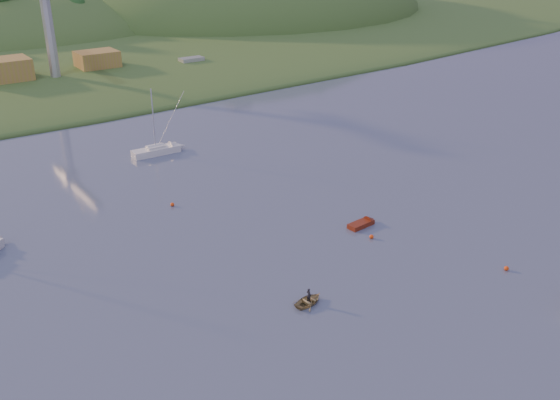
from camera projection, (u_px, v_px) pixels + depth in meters
hill_right at (236, 16)px, 241.60m from camera, size 150.00×130.00×60.00m
wharf at (68, 80)px, 139.08m from camera, size 42.00×16.00×2.40m
shed_west at (3, 71)px, 131.43m from camera, size 11.00×8.00×4.80m
shed_east at (97, 60)px, 143.52m from camera, size 9.00×7.00×4.00m
dock_crane at (48, 8)px, 128.28m from camera, size 3.20×28.00×20.30m
sailboat_far at (156, 150)px, 98.03m from camera, size 7.63×2.50×10.50m
canoe at (309, 301)px, 59.74m from camera, size 3.48×2.73×0.65m
paddler at (309, 297)px, 59.58m from camera, size 0.43×0.57×1.44m
red_tender at (365, 222)px, 75.40m from camera, size 4.15×1.71×1.38m
work_vessel at (192, 67)px, 151.61m from camera, size 13.55×4.92×3.48m
buoy_0 at (506, 268)px, 65.48m from camera, size 0.50×0.50×0.50m
buoy_1 at (371, 237)px, 72.05m from camera, size 0.50×0.50×0.50m
buoy_3 at (172, 204)px, 80.25m from camera, size 0.50×0.50×0.50m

